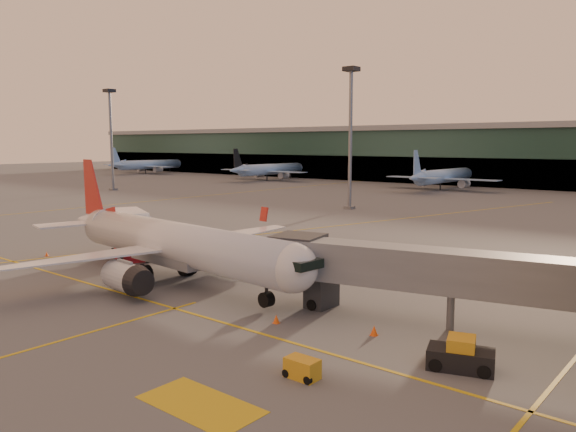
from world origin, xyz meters
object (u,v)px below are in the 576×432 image
Objects in this scene: main_airplane at (170,243)px; gpu_cart at (302,369)px; catering_truck at (129,232)px; pushback_tug at (461,356)px.

main_airplane is 23.46m from gpu_cart.
main_airplane is 18.69× the size of gpu_cart.
catering_truck reaches higher than gpu_cart.
gpu_cart is at bearing -151.45° from pushback_tug.
main_airplane is 11.08m from catering_truck.
pushback_tug is (38.00, -5.65, -2.20)m from catering_truck.
main_airplane is at bearing 156.12° from pushback_tug.
catering_truck is (-10.62, 3.16, -0.43)m from main_airplane.
pushback_tug is at bearing 46.77° from gpu_cart.
pushback_tug is (27.39, -2.50, -2.64)m from main_airplane.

